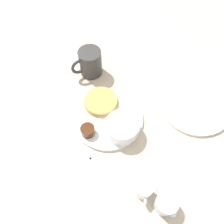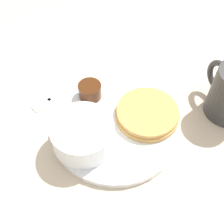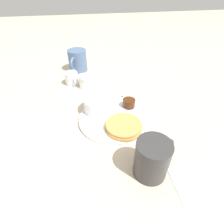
# 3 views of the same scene
# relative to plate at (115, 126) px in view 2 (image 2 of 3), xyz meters

# --- Properties ---
(ground_plane) EXTENTS (4.00, 4.00, 0.00)m
(ground_plane) POSITION_rel_plate_xyz_m (0.00, 0.00, -0.01)
(ground_plane) COLOR #C6B299
(plate) EXTENTS (0.23, 0.23, 0.01)m
(plate) POSITION_rel_plate_xyz_m (0.00, 0.00, 0.00)
(plate) COLOR white
(plate) RESTS_ON ground_plane
(pancake_stack) EXTENTS (0.12, 0.12, 0.02)m
(pancake_stack) POSITION_rel_plate_xyz_m (0.02, -0.06, 0.01)
(pancake_stack) COLOR tan
(pancake_stack) RESTS_ON plate
(bowl) EXTENTS (0.10, 0.10, 0.05)m
(bowl) POSITION_rel_plate_xyz_m (-0.04, 0.05, 0.03)
(bowl) COLOR white
(bowl) RESTS_ON plate
(syrup_cup) EXTENTS (0.04, 0.04, 0.03)m
(syrup_cup) POSITION_rel_plate_xyz_m (0.07, 0.05, 0.02)
(syrup_cup) COLOR #47230F
(syrup_cup) RESTS_ON plate
(butter_ramekin) EXTENTS (0.04, 0.04, 0.04)m
(butter_ramekin) POSITION_rel_plate_xyz_m (-0.04, 0.07, 0.02)
(butter_ramekin) COLOR white
(butter_ramekin) RESTS_ON plate
(fork) EXTENTS (0.12, 0.11, 0.00)m
(fork) POSITION_rel_plate_xyz_m (0.07, 0.12, -0.00)
(fork) COLOR silver
(fork) RESTS_ON ground_plane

